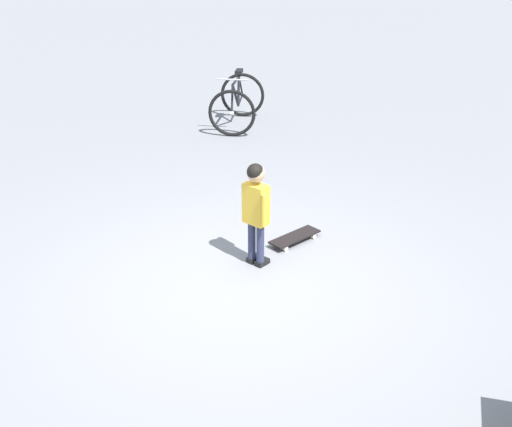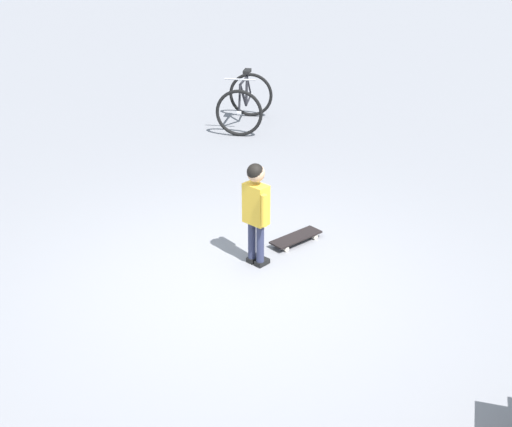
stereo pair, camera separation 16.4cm
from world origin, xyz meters
The scene contains 4 objects.
ground_plane centered at (0.00, 0.00, 0.00)m, with size 50.00×50.00×0.00m, color gray.
child_person centered at (0.29, -0.34, 0.66)m, with size 0.40×0.23×1.06m.
skateboard centered at (0.48, -0.92, 0.06)m, with size 0.31×0.62×0.07m.
bicycle_near centered at (4.26, -2.31, 0.38)m, with size 1.28×1.22×0.85m.
Camera 2 is at (-5.00, 2.53, 3.36)m, focal length 48.78 mm.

